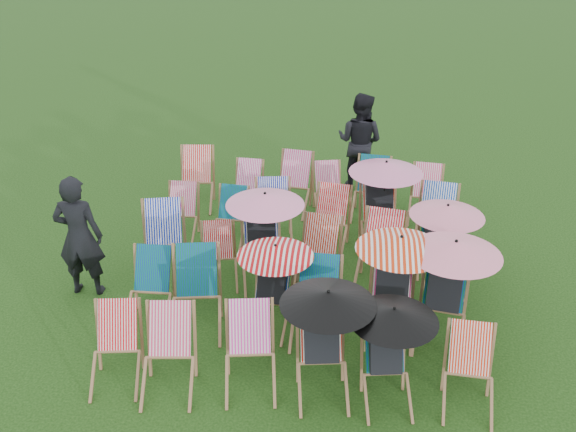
# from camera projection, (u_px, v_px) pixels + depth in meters

# --- Properties ---
(ground) EXTENTS (100.00, 100.00, 0.00)m
(ground) POSITION_uv_depth(u_px,v_px,m) (297.00, 283.00, 9.50)
(ground) COLOR black
(ground) RESTS_ON ground
(deckchair_0) EXTENTS (0.69, 0.88, 0.88)m
(deckchair_0) POSITION_uv_depth(u_px,v_px,m) (115.00, 349.00, 7.48)
(deckchair_0) COLOR #88613F
(deckchair_0) RESTS_ON ground
(deckchair_1) EXTENTS (0.70, 0.91, 0.94)m
(deckchair_1) POSITION_uv_depth(u_px,v_px,m) (168.00, 355.00, 7.35)
(deckchair_1) COLOR #88613F
(deckchair_1) RESTS_ON ground
(deckchair_2) EXTENTS (0.73, 0.93, 0.93)m
(deckchair_2) POSITION_uv_depth(u_px,v_px,m) (250.00, 352.00, 7.39)
(deckchair_2) COLOR #88613F
(deckchair_2) RESTS_ON ground
(deckchair_3) EXTENTS (1.09, 1.17, 1.29)m
(deckchair_3) POSITION_uv_depth(u_px,v_px,m) (324.00, 341.00, 7.23)
(deckchair_3) COLOR #88613F
(deckchair_3) RESTS_ON ground
(deckchair_4) EXTENTS (0.99, 1.07, 1.18)m
(deckchair_4) POSITION_uv_depth(u_px,v_px,m) (389.00, 354.00, 7.12)
(deckchair_4) COLOR #88613F
(deckchair_4) RESTS_ON ground
(deckchair_5) EXTENTS (0.64, 0.85, 0.87)m
(deckchair_5) POSITION_uv_depth(u_px,v_px,m) (470.00, 374.00, 7.12)
(deckchair_5) COLOR #88613F
(deckchair_5) RESTS_ON ground
(deckchair_6) EXTENTS (0.61, 0.85, 0.92)m
(deckchair_6) POSITION_uv_depth(u_px,v_px,m) (149.00, 289.00, 8.53)
(deckchair_6) COLOR #88613F
(deckchair_6) RESTS_ON ground
(deckchair_7) EXTENTS (0.82, 1.04, 1.03)m
(deckchair_7) POSITION_uv_depth(u_px,v_px,m) (196.00, 294.00, 8.34)
(deckchair_7) COLOR #88613F
(deckchair_7) RESTS_ON ground
(deckchair_8) EXTENTS (0.99, 1.05, 1.18)m
(deckchair_8) POSITION_uv_depth(u_px,v_px,m) (271.00, 286.00, 8.33)
(deckchair_8) COLOR #88613F
(deckchair_8) RESTS_ON ground
(deckchair_9) EXTENTS (0.69, 0.93, 0.98)m
(deckchair_9) POSITION_uv_depth(u_px,v_px,m) (316.00, 303.00, 8.20)
(deckchair_9) COLOR #88613F
(deckchair_9) RESTS_ON ground
(deckchair_10) EXTENTS (1.15, 1.20, 1.36)m
(deckchair_10) POSITION_uv_depth(u_px,v_px,m) (394.00, 284.00, 8.18)
(deckchair_10) COLOR #88613F
(deckchair_10) RESTS_ON ground
(deckchair_11) EXTENTS (1.16, 1.24, 1.38)m
(deckchair_11) POSITION_uv_depth(u_px,v_px,m) (446.00, 290.00, 8.05)
(deckchair_11) COLOR #88613F
(deckchair_11) RESTS_ON ground
(deckchair_12) EXTENTS (0.86, 1.07, 1.03)m
(deckchair_12) POSITION_uv_depth(u_px,v_px,m) (163.00, 242.00, 9.54)
(deckchair_12) COLOR #88613F
(deckchair_12) RESTS_ON ground
(deckchair_13) EXTENTS (0.69, 0.85, 0.82)m
(deckchair_13) POSITION_uv_depth(u_px,v_px,m) (219.00, 257.00, 9.37)
(deckchair_13) COLOR #88613F
(deckchair_13) RESTS_ON ground
(deckchair_14) EXTENTS (1.14, 1.24, 1.35)m
(deckchair_14) POSITION_uv_depth(u_px,v_px,m) (263.00, 236.00, 9.29)
(deckchair_14) COLOR #88613F
(deckchair_14) RESTS_ON ground
(deckchair_15) EXTENTS (0.75, 0.96, 0.95)m
(deckchair_15) POSITION_uv_depth(u_px,v_px,m) (317.00, 256.00, 9.27)
(deckchair_15) COLOR #88613F
(deckchair_15) RESTS_ON ground
(deckchair_16) EXTENTS (0.84, 1.05, 1.02)m
(deckchair_16) POSITION_uv_depth(u_px,v_px,m) (380.00, 253.00, 9.26)
(deckchair_16) COLOR #88613F
(deckchair_16) RESTS_ON ground
(deckchair_17) EXTENTS (1.06, 1.14, 1.25)m
(deckchair_17) POSITION_uv_depth(u_px,v_px,m) (442.00, 245.00, 9.16)
(deckchair_17) COLOR #88613F
(deckchair_17) RESTS_ON ground
(deckchair_18) EXTENTS (0.56, 0.78, 0.84)m
(deckchair_18) POSITION_uv_depth(u_px,v_px,m) (180.00, 213.00, 10.56)
(deckchair_18) COLOR #88613F
(deckchair_18) RESTS_ON ground
(deckchair_19) EXTENTS (0.61, 0.81, 0.83)m
(deckchair_19) POSITION_uv_depth(u_px,v_px,m) (230.00, 217.00, 10.45)
(deckchair_19) COLOR #88613F
(deckchair_19) RESTS_ON ground
(deckchair_20) EXTENTS (0.75, 0.95, 0.95)m
(deckchair_20) POSITION_uv_depth(u_px,v_px,m) (274.00, 214.00, 10.43)
(deckchair_20) COLOR #88613F
(deckchair_20) RESTS_ON ground
(deckchair_21) EXTENTS (0.75, 0.95, 0.93)m
(deckchair_21) POSITION_uv_depth(u_px,v_px,m) (329.00, 220.00, 10.25)
(deckchair_21) COLOR #88613F
(deckchair_21) RESTS_ON ground
(deckchair_22) EXTENTS (1.17, 1.25, 1.39)m
(deckchair_22) POSITION_uv_depth(u_px,v_px,m) (382.00, 202.00, 10.22)
(deckchair_22) COLOR #88613F
(deckchair_22) RESTS_ON ground
(deckchair_23) EXTENTS (0.81, 1.02, 1.01)m
(deckchair_23) POSITION_uv_depth(u_px,v_px,m) (436.00, 222.00, 10.12)
(deckchair_23) COLOR #88613F
(deckchair_23) RESTS_ON ground
(deckchair_24) EXTENTS (0.73, 0.96, 0.99)m
(deckchair_24) POSITION_uv_depth(u_px,v_px,m) (196.00, 179.00, 11.58)
(deckchair_24) COLOR #88613F
(deckchair_24) RESTS_ON ground
(deckchair_25) EXTENTS (0.60, 0.80, 0.83)m
(deckchair_25) POSITION_uv_depth(u_px,v_px,m) (246.00, 188.00, 11.46)
(deckchair_25) COLOR #88613F
(deckchair_25) RESTS_ON ground
(deckchair_26) EXTENTS (0.77, 0.98, 0.97)m
(deckchair_26) POSITION_uv_depth(u_px,v_px,m) (292.00, 184.00, 11.43)
(deckchair_26) COLOR #88613F
(deckchair_26) RESTS_ON ground
(deckchair_27) EXTENTS (0.69, 0.86, 0.83)m
(deckchair_27) POSITION_uv_depth(u_px,v_px,m) (329.00, 190.00, 11.37)
(deckchair_27) COLOR #88613F
(deckchair_27) RESTS_ON ground
(deckchair_28) EXTENTS (0.75, 0.96, 0.97)m
(deckchair_28) POSITION_uv_depth(u_px,v_px,m) (371.00, 189.00, 11.22)
(deckchair_28) COLOR #88613F
(deckchair_28) RESTS_ON ground
(deckchair_29) EXTENTS (0.68, 0.87, 0.88)m
(deckchair_29) POSITION_uv_depth(u_px,v_px,m) (426.00, 195.00, 11.14)
(deckchair_29) COLOR #88613F
(deckchair_29) RESTS_ON ground
(person_left) EXTENTS (0.68, 0.46, 1.82)m
(person_left) POSITION_uv_depth(u_px,v_px,m) (79.00, 236.00, 8.89)
(person_left) COLOR black
(person_left) RESTS_ON ground
(person_rear) EXTENTS (1.12, 1.01, 1.87)m
(person_rear) POSITION_uv_depth(u_px,v_px,m) (360.00, 141.00, 12.04)
(person_rear) COLOR black
(person_rear) RESTS_ON ground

